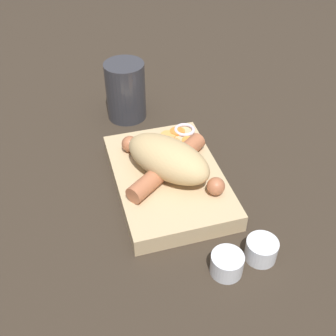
% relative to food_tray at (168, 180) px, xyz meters
% --- Properties ---
extents(ground_plane, '(3.00, 3.00, 0.00)m').
position_rel_food_tray_xyz_m(ground_plane, '(0.00, 0.00, -0.02)').
color(ground_plane, '#33281E').
extents(food_tray, '(0.25, 0.17, 0.03)m').
position_rel_food_tray_xyz_m(food_tray, '(0.00, 0.00, 0.00)').
color(food_tray, tan).
rests_on(food_tray, ground_plane).
extents(bread_roll, '(0.16, 0.15, 0.06)m').
position_rel_food_tray_xyz_m(bread_roll, '(0.00, 0.00, 0.05)').
color(bread_roll, tan).
rests_on(bread_roll, food_tray).
extents(sausage, '(0.17, 0.15, 0.03)m').
position_rel_food_tray_xyz_m(sausage, '(0.00, -0.00, 0.03)').
color(sausage, '#B26642').
rests_on(sausage, food_tray).
extents(pickled_veggies, '(0.06, 0.07, 0.01)m').
position_rel_food_tray_xyz_m(pickled_veggies, '(0.10, -0.05, 0.02)').
color(pickled_veggies, orange).
rests_on(pickled_veggies, food_tray).
extents(condiment_cup_near, '(0.04, 0.04, 0.03)m').
position_rel_food_tray_xyz_m(condiment_cup_near, '(-0.18, -0.03, -0.00)').
color(condiment_cup_near, silver).
rests_on(condiment_cup_near, ground_plane).
extents(condiment_cup_far, '(0.04, 0.04, 0.03)m').
position_rel_food_tray_xyz_m(condiment_cup_far, '(-0.17, -0.08, -0.00)').
color(condiment_cup_far, silver).
rests_on(condiment_cup_far, ground_plane).
extents(drink_glass, '(0.08, 0.08, 0.11)m').
position_rel_food_tray_xyz_m(drink_glass, '(0.22, 0.02, 0.04)').
color(drink_glass, '#333338').
rests_on(drink_glass, ground_plane).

